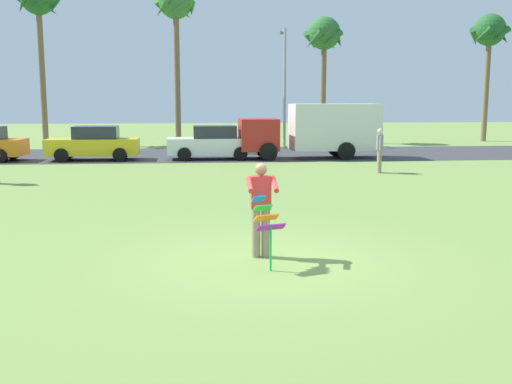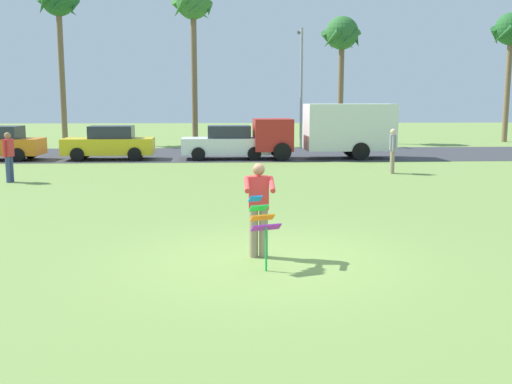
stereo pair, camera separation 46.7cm
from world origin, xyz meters
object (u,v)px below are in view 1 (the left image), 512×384
object	(u,v)px
parked_car_white	(212,143)
kite_held	(267,221)
person_kite_flyer	(261,206)
palm_tree_right_near	(176,9)
parked_car_yellow	(94,144)
parked_truck_red_cab	(317,129)
palm_tree_centre_far	(324,39)
palm_tree_far_left	(489,35)
streetlight_pole	(284,80)
palm_tree_left_near	(38,6)
person_walker_near	(380,149)

from	to	relation	value
parked_car_white	kite_held	bearing A→B (deg)	-88.11
person_kite_flyer	palm_tree_right_near	xyz separation A→B (m)	(-2.56, 26.91, 7.26)
parked_car_yellow	parked_car_white	world-z (taller)	same
parked_truck_red_cab	palm_tree_centre_far	distance (m)	11.76
parked_truck_red_cab	kite_held	bearing A→B (deg)	-103.49
parked_truck_red_cab	palm_tree_far_left	size ratio (longest dim) A/B	0.80
palm_tree_centre_far	streetlight_pole	world-z (taller)	palm_tree_centre_far
parked_car_white	parked_truck_red_cab	distance (m)	5.11
palm_tree_far_left	palm_tree_left_near	bearing A→B (deg)	-178.92
person_kite_flyer	palm_tree_left_near	bearing A→B (deg)	111.33
parked_car_yellow	person_walker_near	xyz separation A→B (m)	(11.95, -5.84, 0.16)
person_kite_flyer	palm_tree_centre_far	world-z (taller)	palm_tree_centre_far
parked_truck_red_cab	palm_tree_centre_far	world-z (taller)	palm_tree_centre_far
palm_tree_centre_far	parked_car_white	bearing A→B (deg)	-125.85
palm_tree_right_near	palm_tree_left_near	bearing A→B (deg)	173.28
person_walker_near	palm_tree_right_near	bearing A→B (deg)	119.36
palm_tree_centre_far	kite_held	bearing A→B (deg)	-103.25
parked_car_yellow	palm_tree_far_left	world-z (taller)	palm_tree_far_left
parked_car_yellow	palm_tree_centre_far	size ratio (longest dim) A/B	0.53
palm_tree_left_near	person_walker_near	bearing A→B (deg)	-43.53
parked_car_yellow	palm_tree_centre_far	bearing A→B (deg)	38.35
person_kite_flyer	palm_tree_far_left	distance (m)	34.20
palm_tree_left_near	palm_tree_right_near	xyz separation A→B (m)	(8.33, -0.98, -0.25)
person_kite_flyer	parked_car_yellow	distance (m)	18.88
kite_held	parked_truck_red_cab	xyz separation A→B (m)	(4.46, 18.58, 0.58)
kite_held	palm_tree_centre_far	distance (m)	30.19
palm_tree_far_left	person_kite_flyer	bearing A→B (deg)	-122.34
parked_car_yellow	parked_truck_red_cab	size ratio (longest dim) A/B	0.63
person_walker_near	palm_tree_far_left	bearing A→B (deg)	53.41
kite_held	palm_tree_far_left	distance (m)	34.82
person_kite_flyer	parked_car_white	size ratio (longest dim) A/B	0.41
person_kite_flyer	kite_held	xyz separation A→B (m)	(0.02, -0.73, -0.12)
parked_car_white	palm_tree_far_left	world-z (taller)	palm_tree_far_left
palm_tree_right_near	palm_tree_centre_far	distance (m)	9.57
palm_tree_left_near	streetlight_pole	bearing A→B (deg)	-9.43
kite_held	person_walker_near	bearing A→B (deg)	65.57
palm_tree_far_left	palm_tree_centre_far	bearing A→B (deg)	-178.28
palm_tree_far_left	parked_car_white	bearing A→B (deg)	-150.36
parked_car_yellow	palm_tree_centre_far	xyz separation A→B (m)	(12.95, 10.25, 5.90)
palm_tree_left_near	person_walker_near	size ratio (longest dim) A/B	5.78
streetlight_pole	parked_car_white	bearing A→B (deg)	-120.59
parked_car_white	parked_truck_red_cab	world-z (taller)	parked_truck_red_cab
parked_car_yellow	streetlight_pole	bearing A→B (deg)	37.08
kite_held	palm_tree_centre_far	size ratio (longest dim) A/B	0.15
person_kite_flyer	palm_tree_right_near	size ratio (longest dim) A/B	0.18
parked_car_yellow	streetlight_pole	size ratio (longest dim) A/B	0.61
parked_truck_red_cab	streetlight_pole	xyz separation A→B (m)	(-0.59, 7.58, 2.59)
palm_tree_left_near	palm_tree_right_near	world-z (taller)	palm_tree_left_near
person_kite_flyer	streetlight_pole	distance (m)	25.91
palm_tree_right_near	person_walker_near	distance (m)	18.57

